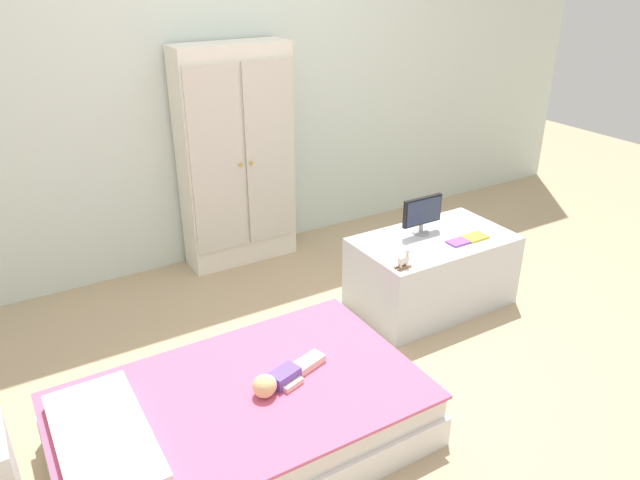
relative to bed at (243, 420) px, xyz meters
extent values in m
cube|color=tan|center=(0.69, 0.24, -0.14)|extent=(10.00, 10.00, 0.02)
cube|color=silver|center=(0.69, 1.81, 1.22)|extent=(6.40, 0.05, 2.70)
cube|color=white|center=(0.00, 0.00, -0.06)|extent=(1.51, 0.92, 0.15)
cube|color=silver|center=(0.00, 0.00, 0.07)|extent=(1.47, 0.88, 0.10)
cube|color=#D65B84|center=(0.00, 0.00, 0.13)|extent=(1.50, 0.91, 0.02)
cube|color=white|center=(-0.55, 0.00, 0.17)|extent=(0.32, 0.66, 0.06)
cube|color=#6B4CB2|center=(0.19, -0.02, 0.17)|extent=(0.15, 0.11, 0.06)
cube|color=beige|center=(0.33, 0.04, 0.15)|extent=(0.16, 0.08, 0.04)
cube|color=beige|center=(0.34, 0.01, 0.15)|extent=(0.16, 0.08, 0.04)
cube|color=beige|center=(0.18, 0.03, 0.15)|extent=(0.10, 0.05, 0.03)
cube|color=beige|center=(0.21, -0.07, 0.15)|extent=(0.10, 0.05, 0.03)
sphere|color=beige|center=(0.09, -0.05, 0.18)|extent=(0.09, 0.09, 0.09)
sphere|color=#E0C67F|center=(0.08, -0.05, 0.18)|extent=(0.10, 0.10, 0.10)
cube|color=white|center=(0.73, 1.65, 0.59)|extent=(0.73, 0.25, 1.44)
cube|color=beige|center=(0.55, 1.51, 0.63)|extent=(0.34, 0.02, 1.18)
cube|color=beige|center=(0.91, 1.51, 0.63)|extent=(0.34, 0.02, 1.18)
sphere|color=gold|center=(0.69, 1.49, 0.59)|extent=(0.02, 0.02, 0.02)
sphere|color=gold|center=(0.77, 1.49, 0.59)|extent=(0.02, 0.02, 0.02)
cube|color=silver|center=(1.45, 0.49, 0.09)|extent=(0.91, 0.54, 0.44)
cylinder|color=#99999E|center=(1.42, 0.59, 0.31)|extent=(0.10, 0.10, 0.01)
cylinder|color=#99999E|center=(1.42, 0.59, 0.34)|extent=(0.02, 0.02, 0.05)
cube|color=black|center=(1.42, 0.59, 0.45)|extent=(0.26, 0.02, 0.17)
cube|color=#28334C|center=(1.42, 0.57, 0.45)|extent=(0.24, 0.01, 0.15)
cube|color=#8E6642|center=(1.06, 0.31, 0.31)|extent=(0.09, 0.01, 0.01)
cube|color=#8E6642|center=(1.06, 0.28, 0.31)|extent=(0.09, 0.01, 0.01)
cube|color=white|center=(1.06, 0.30, 0.35)|extent=(0.06, 0.03, 0.03)
cylinder|color=white|center=(1.08, 0.31, 0.33)|extent=(0.01, 0.01, 0.02)
cylinder|color=white|center=(1.08, 0.29, 0.33)|extent=(0.01, 0.01, 0.02)
cylinder|color=white|center=(1.04, 0.31, 0.33)|extent=(0.01, 0.01, 0.02)
cylinder|color=white|center=(1.04, 0.29, 0.33)|extent=(0.01, 0.01, 0.02)
cylinder|color=white|center=(1.09, 0.30, 0.38)|extent=(0.02, 0.02, 0.02)
sphere|color=white|center=(1.09, 0.30, 0.40)|extent=(0.03, 0.03, 0.03)
cube|color=#8E51B2|center=(1.52, 0.37, 0.31)|extent=(0.12, 0.09, 0.01)
cube|color=gold|center=(1.65, 0.37, 0.31)|extent=(0.14, 0.09, 0.01)
camera|label=1|loc=(-0.73, -1.86, 1.78)|focal=33.74mm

